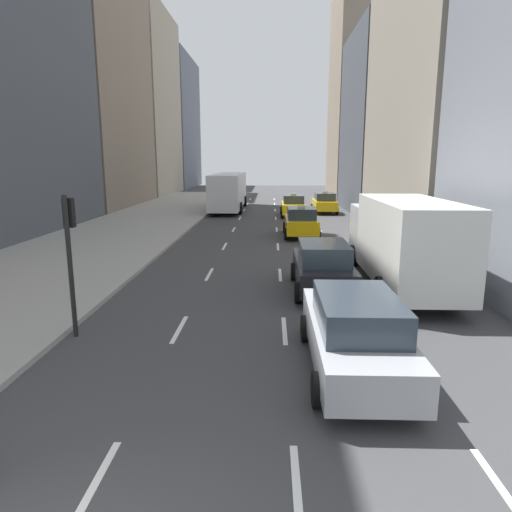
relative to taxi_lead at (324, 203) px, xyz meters
name	(u,v)px	position (x,y,z in m)	size (l,w,h in m)	color
sidewalk_left	(135,226)	(-13.80, -8.88, -0.81)	(8.00, 66.00, 0.15)	#9E9E99
lane_markings	(277,237)	(-4.20, -12.88, -0.87)	(5.72, 56.00, 0.01)	white
building_row_left	(82,45)	(-20.80, 2.03, 13.22)	(6.00, 85.25, 34.64)	gray
taxi_lead	(324,203)	(0.00, 0.00, 0.00)	(2.02, 4.40, 1.87)	yellow
taxi_second	(293,205)	(-2.80, -2.61, 0.00)	(2.02, 4.40, 1.87)	yellow
taxi_third	(301,222)	(-2.80, -12.52, 0.00)	(2.02, 4.40, 1.87)	yellow
sedan_black_near	(355,332)	(-2.80, -30.20, 0.00)	(2.02, 4.99, 1.73)	#9EA0A5
sedan_silver_behind	(323,266)	(-2.80, -24.12, 0.00)	(2.02, 4.52, 1.72)	black
city_bus	(229,190)	(-8.41, 2.08, 0.91)	(2.80, 11.61, 3.25)	silver
box_truck	(402,239)	(0.00, -23.43, 0.83)	(2.58, 8.40, 3.15)	silver
traffic_light_pole	(70,243)	(-9.55, -28.36, 1.53)	(0.24, 0.42, 3.60)	black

